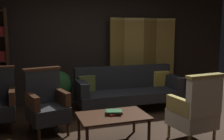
# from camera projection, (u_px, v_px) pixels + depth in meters

# --- Properties ---
(ground_plane) EXTENTS (10.00, 10.00, 0.00)m
(ground_plane) POSITION_uv_depth(u_px,v_px,m) (129.00, 140.00, 4.05)
(ground_plane) COLOR black
(back_wall) EXTENTS (7.20, 0.10, 2.80)m
(back_wall) POSITION_uv_depth(u_px,v_px,m) (89.00, 40.00, 6.13)
(back_wall) COLOR black
(back_wall) RESTS_ON ground_plane
(folding_screen) EXTENTS (1.72, 0.30, 1.90)m
(folding_screen) POSITION_uv_depth(u_px,v_px,m) (142.00, 57.00, 6.45)
(folding_screen) COLOR olive
(folding_screen) RESTS_ON ground_plane
(velvet_couch) EXTENTS (2.12, 0.78, 0.88)m
(velvet_couch) POSITION_uv_depth(u_px,v_px,m) (127.00, 88.00, 5.51)
(velvet_couch) COLOR #382114
(velvet_couch) RESTS_ON ground_plane
(coffee_table) EXTENTS (1.00, 0.64, 0.42)m
(coffee_table) POSITION_uv_depth(u_px,v_px,m) (113.00, 118.00, 3.91)
(coffee_table) COLOR #382114
(coffee_table) RESTS_ON ground_plane
(armchair_gilt_accent) EXTENTS (0.65, 0.64, 1.04)m
(armchair_gilt_accent) POSITION_uv_depth(u_px,v_px,m) (195.00, 110.00, 3.91)
(armchair_gilt_accent) COLOR tan
(armchair_gilt_accent) RESTS_ON ground_plane
(armchair_wing_left) EXTENTS (0.71, 0.70, 1.04)m
(armchair_wing_left) POSITION_uv_depth(u_px,v_px,m) (46.00, 103.00, 4.26)
(armchair_wing_left) COLOR #382114
(armchair_wing_left) RESTS_ON ground_plane
(potted_plant) EXTENTS (0.53, 0.53, 0.82)m
(potted_plant) POSITION_uv_depth(u_px,v_px,m) (59.00, 88.00, 5.39)
(potted_plant) COLOR brown
(potted_plant) RESTS_ON ground_plane
(book_red_leather) EXTENTS (0.24, 0.21, 0.03)m
(book_red_leather) POSITION_uv_depth(u_px,v_px,m) (114.00, 113.00, 3.94)
(book_red_leather) COLOR maroon
(book_red_leather) RESTS_ON coffee_table
(book_green_cloth) EXTENTS (0.27, 0.23, 0.03)m
(book_green_cloth) POSITION_uv_depth(u_px,v_px,m) (114.00, 111.00, 3.93)
(book_green_cloth) COLOR #1E4C28
(book_green_cloth) RESTS_ON book_red_leather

